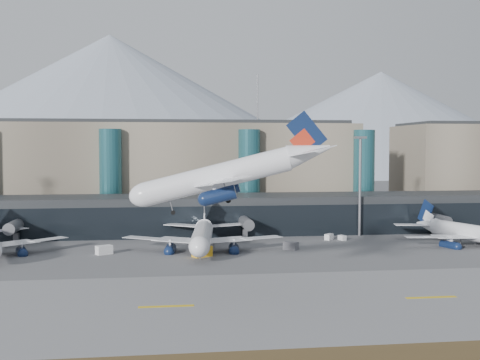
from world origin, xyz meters
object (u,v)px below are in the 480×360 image
hero_jet (237,167)px  veh_h (202,251)px  jet_parked_right (460,227)px  jet_parked_mid (203,229)px  veh_d (329,237)px  lightmast_mid (360,180)px  veh_g (342,238)px  veh_c (291,246)px  veh_a (104,250)px

hero_jet → veh_h: hero_jet is taller
hero_jet → jet_parked_right: 73.04m
jet_parked_mid → hero_jet: bearing=-170.4°
hero_jet → jet_parked_mid: (-2.51, 41.19, -15.25)m
veh_d → veh_h: (-32.58, -18.76, 0.37)m
hero_jet → jet_parked_right: (58.38, 40.99, -15.70)m
lightmast_mid → hero_jet: hero_jet is taller
veh_h → veh_g: bearing=-2.7°
jet_parked_mid → veh_g: jet_parked_mid is taller
hero_jet → veh_c: bearing=75.7°
hero_jet → veh_a: (-23.79, 37.81, -18.86)m
lightmast_mid → veh_d: 17.70m
veh_a → veh_d: bearing=-16.2°
veh_a → veh_c: bearing=-29.5°
jet_parked_mid → veh_g: (34.88, 8.80, -3.95)m
lightmast_mid → veh_g: (-6.67, -6.70, -13.82)m
veh_h → veh_c: bearing=-12.5°
veh_d → veh_g: (3.01, -1.04, -0.12)m
jet_parked_mid → veh_g: 36.18m
veh_g → veh_h: bearing=-82.3°
veh_d → veh_a: bearing=145.4°
jet_parked_mid → veh_c: (19.48, -2.89, -3.67)m
veh_a → veh_h: veh_h is taller
veh_a → veh_h: size_ratio=0.84×
lightmast_mid → veh_d: bearing=-149.7°
jet_parked_right → veh_d: 30.91m
veh_a → veh_g: size_ratio=1.62×
veh_g → veh_c: bearing=-71.5°
veh_a → veh_g: (56.16, 12.18, -0.34)m
jet_parked_right → veh_c: bearing=76.1°
hero_jet → jet_parked_right: hero_jet is taller
jet_parked_mid → veh_c: 20.03m
jet_parked_right → veh_d: bearing=53.3°
lightmast_mid → jet_parked_mid: 45.43m
veh_a → veh_d: (53.14, 13.22, -0.22)m
hero_jet → jet_parked_mid: 44.00m
lightmast_mid → veh_g: 16.74m
veh_a → veh_d: size_ratio=1.32×
jet_parked_right → jet_parked_mid: bearing=72.2°
veh_h → lightmast_mid: bearing=0.9°
jet_parked_right → veh_h: (-61.61, -8.71, -3.01)m
hero_jet → jet_parked_mid: bearing=103.1°
jet_parked_mid → veh_a: (-21.28, -3.39, -3.61)m
jet_parked_mid → jet_parked_right: (60.89, -0.20, -0.45)m
veh_h → hero_jet: bearing=-113.4°
veh_a → veh_g: veh_a is taller
lightmast_mid → jet_parked_mid: lightmast_mid is taller
jet_parked_mid → veh_h: jet_parked_mid is taller
jet_parked_mid → jet_parked_right: jet_parked_mid is taller
jet_parked_right → veh_c: size_ratio=10.63×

